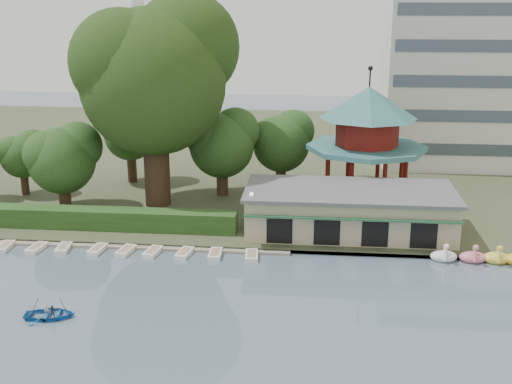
# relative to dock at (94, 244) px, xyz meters

# --- Properties ---
(ground_plane) EXTENTS (220.00, 220.00, 0.00)m
(ground_plane) POSITION_rel_dock_xyz_m (12.00, -17.20, -0.12)
(ground_plane) COLOR slate
(ground_plane) RESTS_ON ground
(shore) EXTENTS (220.00, 70.00, 0.40)m
(shore) POSITION_rel_dock_xyz_m (12.00, 34.80, 0.08)
(shore) COLOR #424930
(shore) RESTS_ON ground
(embankment) EXTENTS (220.00, 0.60, 0.30)m
(embankment) POSITION_rel_dock_xyz_m (12.00, 0.10, 0.03)
(embankment) COLOR gray
(embankment) RESTS_ON ground
(dock) EXTENTS (34.00, 1.60, 0.24)m
(dock) POSITION_rel_dock_xyz_m (0.00, 0.00, 0.00)
(dock) COLOR gray
(dock) RESTS_ON ground
(boathouse) EXTENTS (18.60, 9.39, 3.90)m
(boathouse) POSITION_rel_dock_xyz_m (22.00, 4.77, 2.25)
(boathouse) COLOR #B2A988
(boathouse) RESTS_ON shore
(pavilion) EXTENTS (12.40, 12.40, 13.50)m
(pavilion) POSITION_rel_dock_xyz_m (24.00, 14.80, 7.36)
(pavilion) COLOR #B2A988
(pavilion) RESTS_ON shore
(hedge) EXTENTS (30.00, 2.00, 1.80)m
(hedge) POSITION_rel_dock_xyz_m (-3.00, 3.30, 1.18)
(hedge) COLOR #284B1D
(hedge) RESTS_ON shore
(lamp_post) EXTENTS (0.36, 0.36, 4.28)m
(lamp_post) POSITION_rel_dock_xyz_m (13.50, 1.80, 3.22)
(lamp_post) COLOR black
(lamp_post) RESTS_ON shore
(big_tree) EXTENTS (15.69, 14.62, 20.96)m
(big_tree) POSITION_rel_dock_xyz_m (3.19, 11.03, 13.73)
(big_tree) COLOR #3A281C
(big_tree) RESTS_ON shore
(small_trees) EXTENTS (39.52, 16.61, 9.22)m
(small_trees) POSITION_rel_dock_xyz_m (0.28, 14.17, 5.67)
(small_trees) COLOR #3A281C
(small_trees) RESTS_ON shore
(swan_boats) EXTENTS (13.27, 2.08, 1.92)m
(swan_boats) POSITION_rel_dock_xyz_m (34.88, -0.58, 0.28)
(swan_boats) COLOR white
(swan_boats) RESTS_ON ground
(moored_rowboats) EXTENTS (30.21, 2.71, 0.36)m
(moored_rowboats) POSITION_rel_dock_xyz_m (-0.73, -1.41, 0.06)
(moored_rowboats) COLOR white
(moored_rowboats) RESTS_ON ground
(rowboat_with_passengers) EXTENTS (5.16, 4.05, 2.01)m
(rowboat_with_passengers) POSITION_rel_dock_xyz_m (1.54, -13.10, 0.37)
(rowboat_with_passengers) COLOR #1F6AB7
(rowboat_with_passengers) RESTS_ON ground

